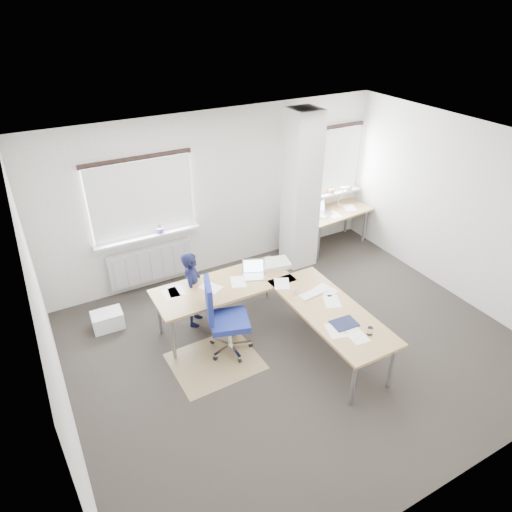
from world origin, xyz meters
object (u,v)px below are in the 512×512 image
person (193,289)px  task_chair (226,332)px  desk_main (277,298)px  desk_side (335,213)px

person → task_chair: bearing=-137.2°
desk_main → person: 1.26m
desk_side → task_chair: (-3.15, -1.76, -0.36)m
desk_main → task_chair: (-0.75, 0.08, -0.37)m
desk_main → desk_side: desk_side is taller
desk_main → person: person is taller
person → desk_main: bearing=-101.8°
desk_side → task_chair: 3.62m
desk_side → desk_main: bearing=-148.4°
desk_side → person: size_ratio=1.22×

